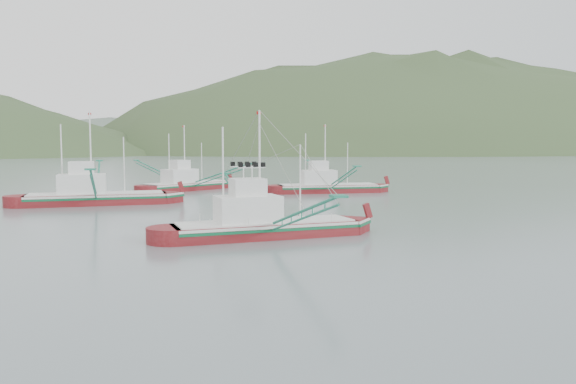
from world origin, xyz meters
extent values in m
plane|color=slate|center=(0.00, 0.00, 0.00)|extent=(1200.00, 1200.00, 0.00)
cube|color=maroon|center=(-2.61, 2.88, 0.19)|extent=(14.70, 5.24, 1.92)
cube|color=silver|center=(-2.61, 2.88, 1.01)|extent=(14.43, 5.29, 0.21)
cube|color=#0D5D36|center=(-2.61, 2.88, 0.77)|extent=(14.43, 5.31, 0.21)
cube|color=silver|center=(-2.61, 2.88, 1.20)|extent=(13.97, 4.98, 0.12)
cube|color=silver|center=(-4.04, 2.74, 2.21)|extent=(5.08, 3.53, 2.11)
cube|color=silver|center=(-4.04, 2.74, 3.93)|extent=(2.69, 2.35, 1.34)
cylinder|color=white|center=(-3.09, 2.84, 5.47)|extent=(0.15, 0.15, 8.64)
cylinder|color=white|center=(-5.95, 2.55, 4.82)|extent=(0.13, 0.13, 7.34)
cylinder|color=white|center=(0.25, 3.17, 4.17)|extent=(0.12, 0.12, 6.05)
cube|color=maroon|center=(15.08, 39.76, 0.20)|extent=(15.11, 4.87, 1.99)
cube|color=silver|center=(15.08, 39.76, 1.04)|extent=(14.82, 4.93, 0.22)
cube|color=#0D5D36|center=(15.08, 39.76, 0.79)|extent=(14.82, 4.95, 0.22)
cube|color=silver|center=(15.08, 39.76, 1.24)|extent=(14.36, 4.63, 0.12)
cube|color=silver|center=(13.59, 39.85, 2.28)|extent=(5.15, 3.47, 2.19)
cube|color=silver|center=(13.59, 39.85, 4.07)|extent=(2.71, 2.34, 1.39)
cylinder|color=white|center=(14.59, 39.79, 5.66)|extent=(0.16, 0.16, 8.94)
cylinder|color=white|center=(11.61, 39.97, 4.99)|extent=(0.14, 0.14, 7.60)
cylinder|color=white|center=(18.06, 39.58, 4.32)|extent=(0.12, 0.12, 6.26)
cube|color=maroon|center=(-17.10, 31.08, 0.22)|extent=(16.31, 4.92, 2.15)
cube|color=silver|center=(-17.10, 31.08, 1.13)|extent=(15.99, 5.00, 0.24)
cube|color=#0D5D36|center=(-17.10, 31.08, 0.86)|extent=(15.99, 5.02, 0.24)
cube|color=silver|center=(-17.10, 31.08, 1.35)|extent=(15.49, 4.68, 0.13)
cube|color=silver|center=(-18.71, 31.02, 2.48)|extent=(5.51, 3.65, 2.37)
cube|color=silver|center=(-18.71, 31.02, 4.42)|extent=(2.89, 2.47, 1.51)
cylinder|color=white|center=(-17.64, 31.06, 6.14)|extent=(0.17, 0.17, 9.69)
cylinder|color=white|center=(-20.87, 30.94, 5.41)|extent=(0.15, 0.15, 8.24)
cylinder|color=white|center=(-13.87, 31.20, 4.68)|extent=(0.13, 0.13, 6.78)
cube|color=maroon|center=(-4.88, 49.54, 0.20)|extent=(14.49, 11.83, 1.99)
cube|color=silver|center=(-4.88, 49.54, 1.04)|extent=(14.30, 11.72, 0.22)
cube|color=#0D5D36|center=(-4.88, 49.54, 0.80)|extent=(14.31, 11.74, 0.22)
cube|color=silver|center=(-4.88, 49.54, 1.24)|extent=(13.77, 11.23, 0.12)
cube|color=silver|center=(-6.10, 48.69, 2.29)|extent=(5.90, 5.46, 2.19)
cube|color=silver|center=(-6.10, 48.69, 4.08)|extent=(3.37, 3.28, 1.39)
cylinder|color=white|center=(-5.29, 49.26, 5.67)|extent=(0.16, 0.16, 8.95)
cylinder|color=white|center=(-7.73, 47.54, 5.00)|extent=(0.14, 0.14, 7.61)
cylinder|color=white|center=(-2.44, 51.26, 4.33)|extent=(0.12, 0.12, 6.26)
ellipsoid|color=#354B26|center=(240.00, 430.00, 0.00)|extent=(684.00, 432.00, 306.00)
ellipsoid|color=slate|center=(30.00, 560.00, 0.00)|extent=(960.00, 400.00, 240.00)
camera|label=1|loc=(-11.93, -39.37, 7.20)|focal=35.00mm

